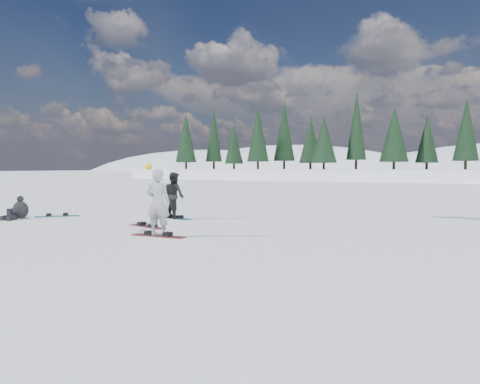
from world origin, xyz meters
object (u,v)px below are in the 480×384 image
Objects in this scene: snowboarder_man at (174,195)px; snowboarder_woman at (158,202)px; seated_rider at (19,210)px; snowboard_loose_a at (57,216)px; gear_bag at (13,213)px; snowboard_loose_b at (147,227)px.

snowboarder_woman is at bearing 143.93° from snowboarder_man.
snowboard_loose_a is (0.47, 1.17, -0.29)m from seated_rider.
seated_rider is 1.30m from snowboard_loose_a.
snowboard_loose_b is at bearing 2.49° from gear_bag.
gear_bag is at bearing -24.13° from snowboarder_woman.
snowboarder_man is 1.07× the size of snowboard_loose_a.
snowboarder_woman reaches higher than snowboarder_man.
snowboarder_woman is at bearing -26.60° from snowboard_loose_b.
snowboard_loose_b is at bearing -57.11° from snowboarder_woman.
snowboard_loose_b is (0.74, -2.26, -0.79)m from snowboarder_man.
gear_bag is (-7.45, 1.08, -0.73)m from snowboarder_woman.
seated_rider is at bearing -159.83° from snowboard_loose_b.
snowboard_loose_a is at bearing 43.43° from snowboarder_man.
snowboard_loose_a is (-6.28, 2.00, -0.86)m from snowboarder_woman.
seated_rider is 5.26m from snowboard_loose_b.
snowboarder_man reaches higher than snowboard_loose_b.
snowboard_loose_b is at bearing 129.80° from snowboarder_man.
snowboarder_man is 3.56× the size of gear_bag.
snowboarder_woman is 2.20m from snowboard_loose_b.
seated_rider is 0.69× the size of snowboard_loose_a.
snowboarder_man is 1.56× the size of seated_rider.
gear_bag is at bearing 168.33° from snowboard_loose_a.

